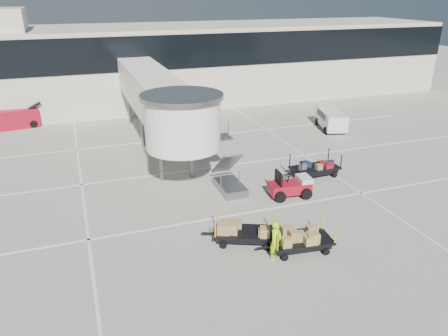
{
  "coord_description": "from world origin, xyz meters",
  "views": [
    {
      "loc": [
        -9.91,
        -17.85,
        11.47
      ],
      "look_at": [
        -2.15,
        4.02,
        2.0
      ],
      "focal_mm": 35.0,
      "sensor_mm": 36.0,
      "label": 1
    }
  ],
  "objects": [
    {
      "name": "suitcase_cart",
      "position": [
        4.72,
        5.32,
        0.56
      ],
      "size": [
        3.93,
        1.73,
        1.53
      ],
      "rotation": [
        0.0,
        0.0,
        0.05
      ],
      "color": "black",
      "rests_on": "ground"
    },
    {
      "name": "belt_loader",
      "position": [
        -15.07,
        24.01,
        0.85
      ],
      "size": [
        4.82,
        2.5,
        2.22
      ],
      "rotation": [
        0.0,
        0.0,
        0.17
      ],
      "color": "maroon",
      "rests_on": "ground"
    },
    {
      "name": "box_cart_near",
      "position": [
        -0.69,
        -2.37,
        0.55
      ],
      "size": [
        3.68,
        1.78,
        1.42
      ],
      "rotation": [
        0.0,
        0.0,
        -0.11
      ],
      "color": "black",
      "rests_on": "ground"
    },
    {
      "name": "jet_bridge",
      "position": [
        -3.97,
        12.26,
        4.28
      ],
      "size": [
        5.7,
        20.4,
        6.03
      ],
      "color": "white",
      "rests_on": "ground"
    },
    {
      "name": "terminal",
      "position": [
        -0.35,
        29.94,
        4.11
      ],
      "size": [
        64.0,
        12.11,
        15.2
      ],
      "color": "beige",
      "rests_on": "ground"
    },
    {
      "name": "lane_markings",
      "position": [
        -0.67,
        9.33,
        0.01
      ],
      "size": [
        40.0,
        30.0,
        0.02
      ],
      "color": "silver",
      "rests_on": "ground"
    },
    {
      "name": "baggage_tug",
      "position": [
        1.76,
        3.15,
        0.6
      ],
      "size": [
        2.61,
        1.78,
        1.64
      ],
      "rotation": [
        0.0,
        0.0,
        -0.09
      ],
      "color": "maroon",
      "rests_on": "ground"
    },
    {
      "name": "ground",
      "position": [
        0.0,
        0.0,
        0.0
      ],
      "size": [
        140.0,
        140.0,
        0.0
      ],
      "primitive_type": "plane",
      "color": "#B0AC9D",
      "rests_on": "ground"
    },
    {
      "name": "ground_worker",
      "position": [
        -1.98,
        -2.53,
        0.94
      ],
      "size": [
        0.82,
        0.74,
        1.89
      ],
      "primitive_type": "imported",
      "rotation": [
        0.0,
        0.0,
        0.56
      ],
      "color": "#98DA16",
      "rests_on": "ground"
    },
    {
      "name": "box_cart_far",
      "position": [
        -2.88,
        -0.74,
        0.59
      ],
      "size": [
        3.65,
        2.55,
        1.43
      ],
      "rotation": [
        0.0,
        0.0,
        -0.42
      ],
      "color": "black",
      "rests_on": "ground"
    },
    {
      "name": "minivan",
      "position": [
        11.57,
        14.33,
        0.97
      ],
      "size": [
        2.84,
        4.57,
        1.62
      ],
      "rotation": [
        0.0,
        0.0,
        -0.28
      ],
      "color": "silver",
      "rests_on": "ground"
    }
  ]
}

